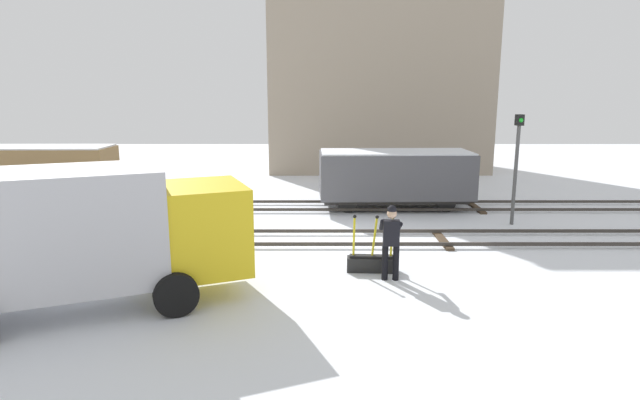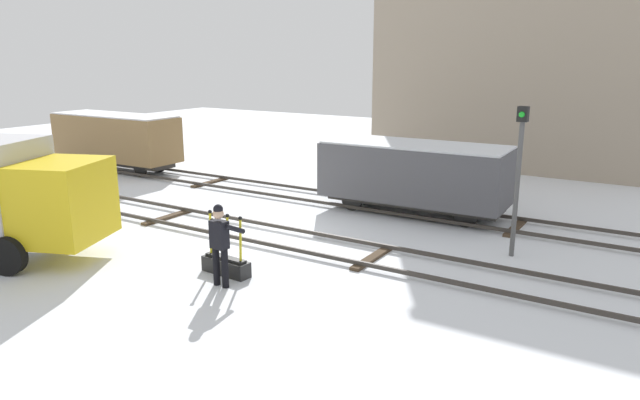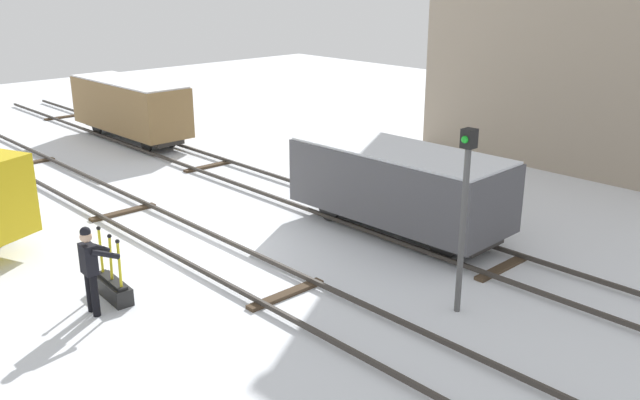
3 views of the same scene
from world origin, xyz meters
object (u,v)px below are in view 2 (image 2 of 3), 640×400
rail_worker (220,240)px  freight_car_far_end (415,173)px  switch_lever_frame (226,264)px  signal_post (519,166)px  freight_car_near_switch (116,138)px

rail_worker → freight_car_far_end: bearing=85.1°
switch_lever_frame → signal_post: size_ratio=0.39×
freight_car_far_end → freight_car_near_switch: freight_car_near_switch is taller
freight_car_far_end → freight_car_near_switch: (-13.92, 0.00, 0.09)m
rail_worker → freight_car_near_switch: bearing=152.6°
signal_post → freight_car_near_switch: 17.78m
signal_post → freight_car_near_switch: (-17.59, 2.43, -0.89)m
rail_worker → freight_car_near_switch: freight_car_near_switch is taller
switch_lever_frame → freight_car_near_switch: freight_car_near_switch is taller
rail_worker → freight_car_near_switch: 14.90m
freight_car_far_end → freight_car_near_switch: size_ratio=0.95×
switch_lever_frame → rail_worker: rail_worker is taller
signal_post → freight_car_far_end: 4.51m
switch_lever_frame → freight_car_far_end: bearing=81.5°
signal_post → freight_car_far_end: (-3.67, 2.43, -0.98)m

